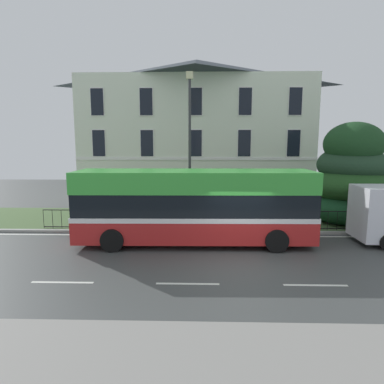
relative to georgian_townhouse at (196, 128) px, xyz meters
name	(u,v)px	position (x,y,z in m)	size (l,w,h in m)	color
ground_plane	(240,254)	(1.97, -15.19, -5.69)	(60.00, 56.00, 0.18)	#434645
georgian_townhouse	(196,128)	(0.00, 0.00, 0.00)	(17.01, 10.62, 11.04)	silver
iron_verge_railing	(193,219)	(0.00, -11.85, -5.05)	(15.22, 0.04, 0.97)	black
evergreen_tree	(349,181)	(8.54, -9.77, -3.33)	(4.71, 4.70, 5.60)	#423328
single_decker_bus	(195,206)	(0.11, -13.82, -3.97)	(10.22, 2.74, 3.24)	red
street_lamp_post	(190,140)	(-0.21, -10.66, -1.12)	(0.36, 0.24, 7.86)	#333338
litter_bin	(94,213)	(-5.31, -10.87, -4.95)	(0.46, 0.46, 1.19)	#4C4742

